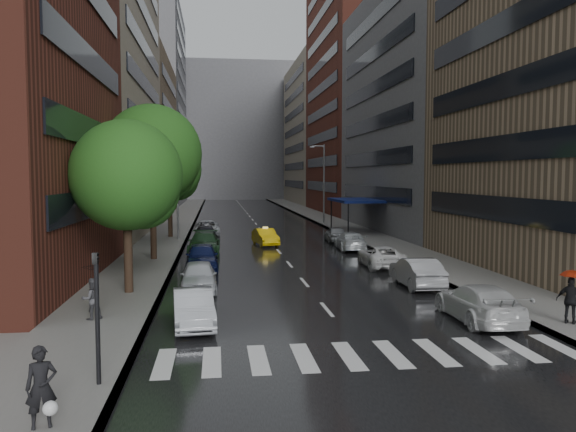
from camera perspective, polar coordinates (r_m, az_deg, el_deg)
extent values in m
plane|color=gray|center=(19.93, 6.25, -12.11)|extent=(220.00, 220.00, 0.00)
cube|color=black|center=(68.97, -3.52, -0.51)|extent=(14.00, 140.00, 0.01)
cube|color=gray|center=(68.96, -11.00, -0.52)|extent=(4.00, 140.00, 0.15)
cube|color=gray|center=(70.13, 3.84, -0.38)|extent=(4.00, 140.00, 0.15)
cube|color=silver|center=(17.57, -12.46, -14.40)|extent=(0.55, 2.80, 0.01)
cube|color=silver|center=(17.50, -7.74, -14.41)|extent=(0.55, 2.80, 0.01)
cube|color=silver|center=(17.55, -3.02, -14.33)|extent=(0.55, 2.80, 0.01)
cube|color=silver|center=(17.70, 1.65, -14.16)|extent=(0.55, 2.80, 0.01)
cube|color=silver|center=(17.96, 6.20, -13.91)|extent=(0.55, 2.80, 0.01)
cube|color=silver|center=(18.32, 10.58, -13.59)|extent=(0.55, 2.80, 0.01)
cube|color=silver|center=(18.79, 14.76, -13.21)|extent=(0.55, 2.80, 0.01)
cube|color=silver|center=(19.34, 18.70, -12.79)|extent=(0.55, 2.80, 0.01)
cube|color=silver|center=(19.97, 22.40, -12.33)|extent=(0.55, 2.80, 0.01)
cube|color=silver|center=(20.69, 25.84, -11.87)|extent=(0.55, 2.80, 0.01)
cube|color=maroon|center=(33.19, -26.69, 16.64)|extent=(8.00, 20.00, 26.00)
cube|color=gray|center=(56.76, -18.48, 15.54)|extent=(8.00, 28.00, 34.00)
cube|color=#937A5B|center=(83.44, -14.64, 7.72)|extent=(8.00, 28.00, 22.00)
cube|color=slate|center=(113.88, -12.76, 10.80)|extent=(8.00, 32.00, 38.00)
cube|color=#937A5B|center=(37.50, 25.76, 18.29)|extent=(8.00, 20.00, 30.00)
cube|color=slate|center=(58.34, 12.50, 10.36)|extent=(8.00, 28.00, 24.00)
cube|color=maroon|center=(85.78, 6.07, 12.43)|extent=(8.00, 28.00, 36.00)
cube|color=gray|center=(114.59, 2.55, 8.34)|extent=(8.00, 32.00, 28.00)
cube|color=slate|center=(137.07, -5.45, 8.47)|extent=(40.00, 14.00, 32.00)
cylinder|color=#382619|center=(27.06, -15.93, -3.10)|extent=(0.40, 0.40, 4.47)
sphere|color=#1E5116|center=(26.85, -16.07, 4.02)|extent=(5.11, 5.11, 5.11)
cylinder|color=#382619|center=(37.42, -13.54, -0.25)|extent=(0.40, 0.40, 5.57)
sphere|color=#1E5116|center=(37.35, -13.64, 6.16)|extent=(6.37, 6.37, 6.37)
cylinder|color=#382619|center=(50.86, -11.89, 0.53)|extent=(0.40, 0.40, 4.92)
sphere|color=#1E5116|center=(50.77, -11.95, 4.69)|extent=(5.62, 5.62, 5.62)
imported|color=gold|center=(44.94, -2.32, -2.14)|extent=(2.04, 4.22, 1.34)
imported|color=#B5B8BF|center=(21.31, -9.59, -9.22)|extent=(1.78, 4.18, 1.34)
imported|color=silver|center=(27.57, -9.06, -6.06)|extent=(1.81, 4.26, 1.44)
imported|color=#0D143D|center=(33.61, -8.74, -4.11)|extent=(1.97, 4.64, 1.57)
imported|color=#17331A|center=(40.15, -8.51, -2.77)|extent=(2.30, 5.41, 1.56)
imported|color=black|center=(47.27, -8.33, -1.79)|extent=(2.14, 4.45, 1.47)
imported|color=#ABB0B5|center=(52.95, -8.22, -1.21)|extent=(2.45, 5.02, 1.37)
imported|color=silver|center=(22.87, 18.81, -8.32)|extent=(2.17, 5.03, 1.44)
imported|color=#949499|center=(28.93, 12.93, -5.58)|extent=(1.65, 4.53, 1.48)
imported|color=white|center=(34.65, 9.44, -4.06)|extent=(2.41, 4.90, 1.34)
imported|color=silver|center=(42.23, 6.34, -2.54)|extent=(2.21, 4.81, 1.36)
imported|color=slate|center=(47.22, 4.87, -1.84)|extent=(1.76, 4.00, 1.34)
imported|color=black|center=(13.64, -23.78, -15.61)|extent=(0.75, 0.61, 1.78)
sphere|color=white|center=(13.65, -23.01, -17.54)|extent=(0.32, 0.32, 0.32)
imported|color=#434247|center=(22.59, -19.30, -7.94)|extent=(0.95, 0.89, 1.57)
imported|color=black|center=(22.43, -19.36, -5.78)|extent=(0.96, 0.98, 0.88)
imported|color=black|center=(23.17, 26.82, -7.66)|extent=(1.04, 0.98, 1.72)
imported|color=#B72B0E|center=(23.03, 26.89, -5.74)|extent=(0.82, 0.82, 0.72)
cylinder|color=black|center=(15.55, -18.79, -10.30)|extent=(0.12, 0.12, 3.20)
imported|color=black|center=(15.26, -18.91, -5.20)|extent=(0.18, 0.15, 0.90)
cylinder|color=gray|center=(48.72, -11.17, 2.97)|extent=(0.18, 0.18, 9.00)
cube|color=gray|center=(48.75, -9.58, 7.93)|extent=(0.50, 0.22, 0.16)
cylinder|color=gray|center=(64.79, 3.67, 3.30)|extent=(0.18, 0.18, 9.00)
cube|color=gray|center=(64.61, 2.46, 7.03)|extent=(0.50, 0.22, 0.16)
cube|color=navy|center=(55.33, 6.85, 1.59)|extent=(4.00, 8.00, 0.25)
cylinder|color=black|center=(51.36, 6.14, -0.27)|extent=(0.12, 0.12, 3.00)
cylinder|color=black|center=(58.75, 4.42, 0.29)|extent=(0.12, 0.12, 3.00)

